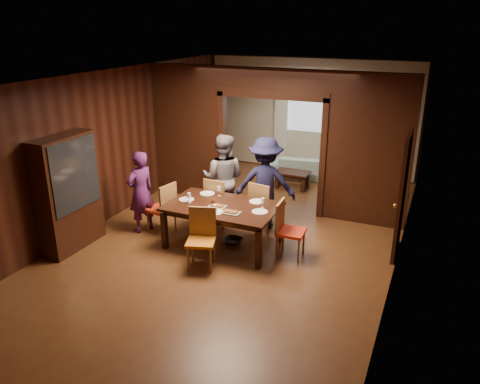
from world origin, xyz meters
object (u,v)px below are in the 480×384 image
at_px(hutch, 68,193).
at_px(chair_right, 291,230).
at_px(sofa, 309,167).
at_px(coffee_table, 292,180).
at_px(person_purple, 141,192).
at_px(chair_far_l, 220,201).
at_px(dining_table, 223,225).
at_px(person_grey, 223,178).
at_px(chair_left, 161,207).
at_px(chair_near, 201,240).
at_px(person_navy, 265,183).
at_px(chair_far_r, 264,206).

bearing_deg(hutch, chair_right, 17.85).
distance_m(sofa, coffee_table, 0.91).
height_order(person_purple, chair_far_l, person_purple).
relative_size(person_purple, hutch, 0.78).
bearing_deg(person_purple, dining_table, 110.05).
height_order(person_grey, hutch, hutch).
bearing_deg(sofa, chair_left, 60.29).
height_order(dining_table, chair_near, chair_near).
relative_size(dining_table, chair_left, 1.97).
height_order(person_purple, chair_left, person_purple).
height_order(chair_left, chair_far_l, same).
xyz_separation_m(person_purple, hutch, (-0.73, -1.03, 0.22)).
bearing_deg(chair_right, hutch, 104.66).
relative_size(person_navy, chair_near, 1.82).
xyz_separation_m(sofa, chair_far_r, (0.06, -3.35, 0.21)).
bearing_deg(person_purple, chair_right, 110.76).
distance_m(sofa, chair_far_l, 3.58).
distance_m(person_purple, chair_far_r, 2.31).
bearing_deg(chair_far_l, dining_table, 123.81).
relative_size(dining_table, coffee_table, 2.39).
distance_m(chair_left, chair_far_r, 1.93).
height_order(chair_right, hutch, hutch).
distance_m(person_navy, coffee_table, 2.42).
relative_size(chair_far_r, hutch, 0.48).
bearing_deg(chair_near, chair_far_r, 59.04).
distance_m(person_purple, hutch, 1.29).
xyz_separation_m(chair_left, chair_far_l, (0.86, 0.72, 0.00)).
relative_size(person_navy, sofa, 0.93).
relative_size(coffee_table, chair_far_l, 0.82).
bearing_deg(hutch, chair_near, 5.69).
xyz_separation_m(coffee_table, chair_far_r, (0.23, -2.47, 0.28)).
xyz_separation_m(chair_left, chair_right, (2.54, 0.02, 0.00)).
distance_m(person_purple, chair_far_l, 1.50).
xyz_separation_m(dining_table, chair_left, (-1.31, 0.06, 0.10)).
xyz_separation_m(dining_table, coffee_table, (0.20, 3.37, -0.18)).
relative_size(chair_far_l, hutch, 0.48).
bearing_deg(coffee_table, person_grey, -105.83).
distance_m(coffee_table, chair_left, 3.66).
height_order(coffee_table, chair_left, chair_left).
bearing_deg(hutch, coffee_table, 59.92).
height_order(person_purple, chair_far_r, person_purple).
bearing_deg(coffee_table, chair_right, -72.65).
bearing_deg(chair_near, person_purple, 136.68).
relative_size(person_navy, chair_left, 1.82).
height_order(person_grey, sofa, person_grey).
distance_m(chair_left, chair_far_l, 1.13).
xyz_separation_m(sofa, chair_far_l, (-0.81, -3.48, 0.21)).
xyz_separation_m(dining_table, chair_near, (0.02, -0.85, 0.10)).
xyz_separation_m(dining_table, chair_far_r, (0.43, 0.91, 0.10)).
relative_size(person_purple, chair_near, 1.60).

